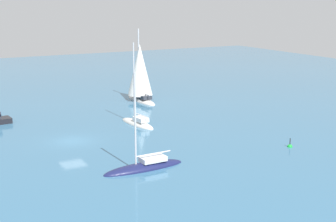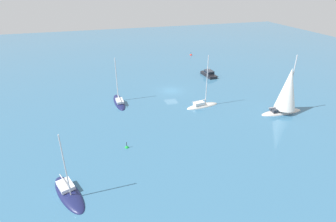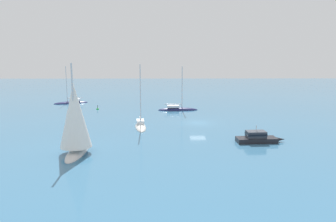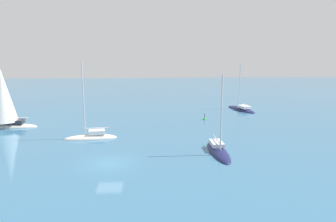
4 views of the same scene
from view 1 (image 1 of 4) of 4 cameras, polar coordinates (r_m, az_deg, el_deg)
The scene contains 5 objects.
ground_plane at distance 53.44m, azimuth -10.76°, elevation -3.37°, with size 160.00×160.00×0.00m, color teal.
sloop at distance 72.75m, azimuth -3.15°, elevation 4.13°, with size 7.97×3.61×10.81m.
ketch at distance 59.41m, azimuth -3.44°, elevation -1.39°, with size 6.50×2.38×10.09m.
sailboat at distance 44.31m, azimuth -2.68°, elevation -6.36°, with size 2.10×7.71×9.01m.
channel_buoy at distance 51.99m, azimuth 13.58°, elevation -3.94°, with size 0.52×0.52×1.15m.
Camera 1 is at (-49.09, 15.33, 14.53)m, focal length 54.02 mm.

